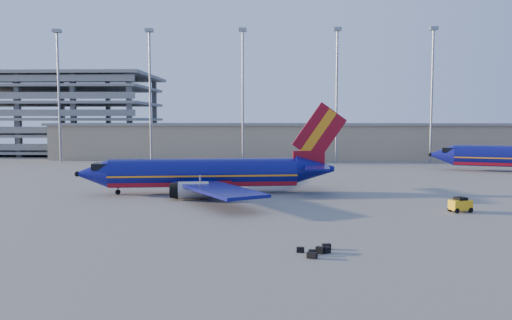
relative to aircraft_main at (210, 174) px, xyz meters
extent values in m
plane|color=slate|center=(6.24, -0.65, -2.45)|extent=(220.00, 220.00, 0.00)
cube|color=#9D8B6C|center=(16.24, 57.35, 1.55)|extent=(120.00, 15.00, 8.00)
cube|color=slate|center=(16.24, 57.35, 5.75)|extent=(122.00, 16.00, 0.60)
cube|color=slate|center=(-55.76, 73.35, -1.45)|extent=(60.00, 30.00, 0.70)
cube|color=slate|center=(-55.76, 73.35, 2.75)|extent=(60.00, 30.00, 0.70)
cube|color=slate|center=(-55.76, 73.35, 6.95)|extent=(60.00, 30.00, 0.70)
cube|color=slate|center=(-55.76, 73.35, 11.15)|extent=(60.00, 30.00, 0.70)
cube|color=slate|center=(-55.76, 73.35, 15.35)|extent=(60.00, 30.00, 0.70)
cube|color=slate|center=(-55.76, 73.35, 18.55)|extent=(62.00, 32.00, 0.80)
cube|color=slate|center=(-55.76, 86.35, 8.05)|extent=(1.20, 1.20, 21.00)
cylinder|color=gray|center=(-38.76, 45.35, 11.55)|extent=(0.44, 0.44, 28.00)
cube|color=gray|center=(-38.76, 45.35, 25.85)|extent=(1.60, 1.60, 0.70)
cylinder|color=gray|center=(-18.76, 45.35, 11.55)|extent=(0.44, 0.44, 28.00)
cube|color=gray|center=(-18.76, 45.35, 25.85)|extent=(1.60, 1.60, 0.70)
cylinder|color=gray|center=(1.24, 45.35, 11.55)|extent=(0.44, 0.44, 28.00)
cube|color=gray|center=(1.24, 45.35, 25.85)|extent=(1.60, 1.60, 0.70)
cylinder|color=gray|center=(21.24, 45.35, 11.55)|extent=(0.44, 0.44, 28.00)
cube|color=gray|center=(21.24, 45.35, 25.85)|extent=(1.60, 1.60, 0.70)
cylinder|color=gray|center=(41.24, 45.35, 11.55)|extent=(0.44, 0.44, 28.00)
cube|color=gray|center=(41.24, 45.35, 25.85)|extent=(1.60, 1.60, 0.70)
cylinder|color=navy|center=(-0.80, -0.11, 0.15)|extent=(23.40, 6.56, 3.57)
cube|color=maroon|center=(-0.80, -0.11, -0.76)|extent=(23.31, 5.89, 1.25)
cube|color=orange|center=(-0.80, -0.11, -0.09)|extent=(23.41, 6.60, 0.21)
cone|color=navy|center=(-14.28, -1.88, 0.15)|extent=(4.48, 4.07, 3.57)
cube|color=black|center=(-13.04, -1.72, 1.07)|extent=(2.62, 2.79, 0.77)
cone|color=navy|center=(13.15, 1.74, 0.49)|extent=(5.44, 4.19, 3.57)
cube|color=maroon|center=(12.38, 1.63, 1.79)|extent=(4.08, 1.06, 2.12)
cube|color=maroon|center=(13.72, 1.81, 5.17)|extent=(7.06, 1.23, 7.69)
cube|color=orange|center=(13.53, 1.79, 5.17)|extent=(4.72, 1.02, 6.03)
cube|color=navy|center=(12.34, 4.93, 1.02)|extent=(4.79, 6.78, 0.21)
cube|color=navy|center=(13.19, -1.56, 1.02)|extent=(3.37, 6.38, 0.21)
cube|color=navy|center=(-0.48, 8.49, -0.71)|extent=(8.86, 15.69, 0.34)
cube|color=navy|center=(1.74, -8.33, -0.71)|extent=(11.92, 15.26, 0.34)
cube|color=maroon|center=(-0.33, -0.04, -1.15)|extent=(6.23, 4.48, 0.96)
cylinder|color=gray|center=(-2.61, 4.71, -1.34)|extent=(3.71, 2.46, 2.02)
cylinder|color=gray|center=(-1.30, -5.23, -1.34)|extent=(3.71, 2.46, 2.02)
cylinder|color=gray|center=(-11.32, -1.49, -1.92)|extent=(0.26, 0.26, 1.06)
cylinder|color=black|center=(-11.32, -1.49, -2.14)|extent=(0.64, 0.32, 0.62)
cylinder|color=black|center=(0.30, 2.57, -2.04)|extent=(0.87, 0.63, 0.81)
cylinder|color=black|center=(0.96, -2.40, -2.04)|extent=(0.87, 0.63, 0.81)
cone|color=navy|center=(38.97, 31.48, 0.31)|extent=(5.21, 4.87, 3.78)
cube|color=black|center=(40.24, 31.10, 1.28)|extent=(3.12, 3.26, 0.82)
cube|color=#F1AF15|center=(26.59, -11.92, -1.71)|extent=(2.31, 1.72, 0.98)
cube|color=black|center=(26.59, -11.92, -1.12)|extent=(1.25, 1.32, 0.34)
cylinder|color=black|center=(25.68, -11.62, -2.19)|extent=(0.54, 0.31, 0.51)
cylinder|color=black|center=(25.99, -12.66, -2.19)|extent=(0.54, 0.31, 0.51)
cylinder|color=black|center=(27.19, -11.18, -2.19)|extent=(0.54, 0.31, 0.51)
cylinder|color=black|center=(27.50, -12.21, -2.19)|extent=(0.54, 0.31, 0.51)
cube|color=black|center=(11.13, -28.10, -2.21)|extent=(0.63, 0.55, 0.47)
cube|color=black|center=(10.51, -29.27, -2.25)|extent=(0.75, 0.62, 0.40)
cube|color=black|center=(11.61, -27.88, -2.23)|extent=(0.62, 0.58, 0.43)
cube|color=black|center=(9.82, -27.85, -2.26)|extent=(0.55, 0.36, 0.38)
cube|color=black|center=(10.58, -28.58, -2.25)|extent=(0.51, 0.32, 0.40)
cube|color=black|center=(11.71, -26.88, -2.25)|extent=(0.67, 0.44, 0.39)
camera|label=1|loc=(7.98, -61.86, 6.69)|focal=35.00mm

